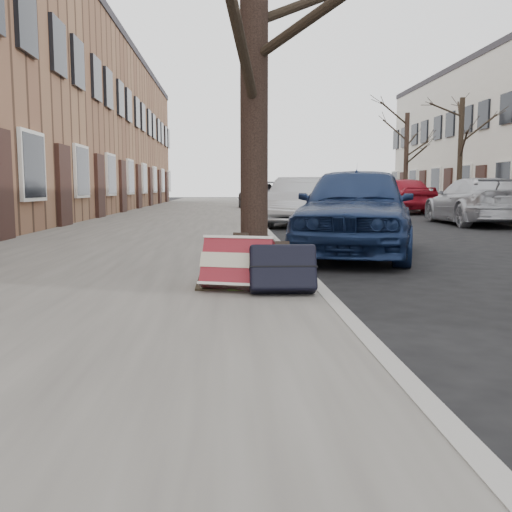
{
  "coord_description": "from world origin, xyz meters",
  "views": [
    {
      "loc": [
        -2.12,
        -4.36,
        1.05
      ],
      "look_at": [
        -1.86,
        0.8,
        0.43
      ],
      "focal_mm": 40.0,
      "sensor_mm": 36.0,
      "label": 1
    }
  ],
  "objects_px": {
    "street_tree": "(254,28)",
    "suitcase_navy": "(283,268)",
    "car_near_mid": "(302,201)",
    "car_near_front": "(357,210)",
    "suitcase_red": "(238,264)"
  },
  "relations": [
    {
      "from": "street_tree",
      "to": "car_near_front",
      "type": "xyz_separation_m",
      "value": [
        1.76,
        3.21,
        -1.85
      ]
    },
    {
      "from": "street_tree",
      "to": "suitcase_navy",
      "type": "xyz_separation_m",
      "value": [
        0.22,
        -0.71,
        -2.22
      ]
    },
    {
      "from": "suitcase_navy",
      "to": "car_near_front",
      "type": "distance_m",
      "value": 4.23
    },
    {
      "from": "suitcase_red",
      "to": "car_near_front",
      "type": "height_order",
      "value": "car_near_front"
    },
    {
      "from": "suitcase_navy",
      "to": "car_near_front",
      "type": "xyz_separation_m",
      "value": [
        1.54,
        3.92,
        0.36
      ]
    },
    {
      "from": "suitcase_navy",
      "to": "car_near_mid",
      "type": "relative_size",
      "value": 0.14
    },
    {
      "from": "suitcase_navy",
      "to": "street_tree",
      "type": "bearing_deg",
      "value": 107.82
    },
    {
      "from": "street_tree",
      "to": "car_near_mid",
      "type": "distance_m",
      "value": 10.69
    },
    {
      "from": "suitcase_red",
      "to": "suitcase_navy",
      "type": "distance_m",
      "value": 0.44
    },
    {
      "from": "suitcase_navy",
      "to": "car_near_mid",
      "type": "xyz_separation_m",
      "value": [
        1.61,
        11.07,
        0.33
      ]
    },
    {
      "from": "suitcase_navy",
      "to": "car_near_mid",
      "type": "height_order",
      "value": "car_near_mid"
    },
    {
      "from": "suitcase_red",
      "to": "car_near_front",
      "type": "distance_m",
      "value": 4.22
    },
    {
      "from": "street_tree",
      "to": "suitcase_red",
      "type": "xyz_separation_m",
      "value": [
        -0.17,
        -0.52,
        -2.2
      ]
    },
    {
      "from": "street_tree",
      "to": "suitcase_navy",
      "type": "height_order",
      "value": "street_tree"
    },
    {
      "from": "car_near_mid",
      "to": "suitcase_red",
      "type": "bearing_deg",
      "value": -81.26
    }
  ]
}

